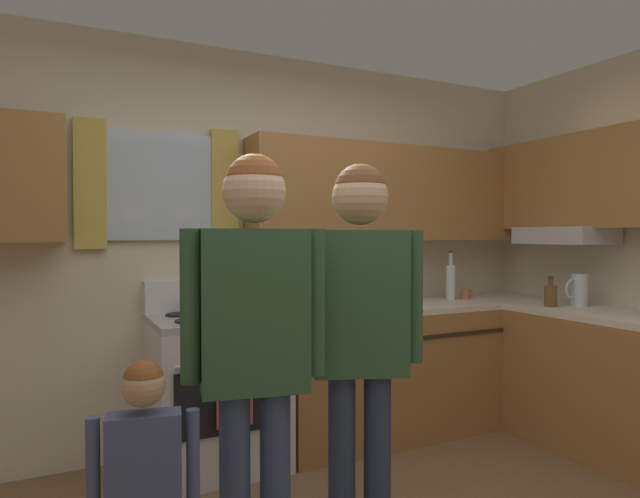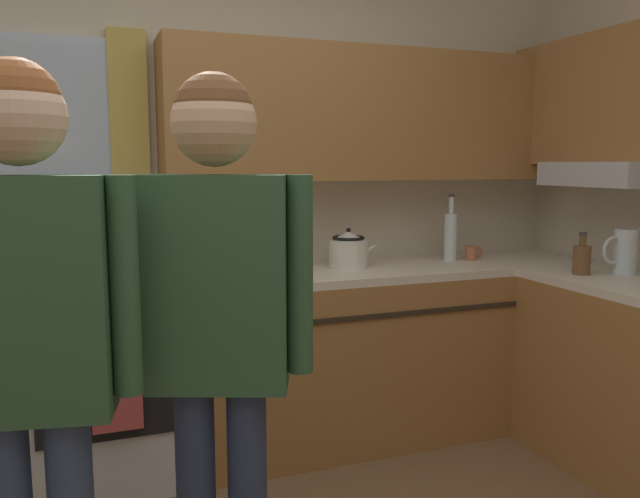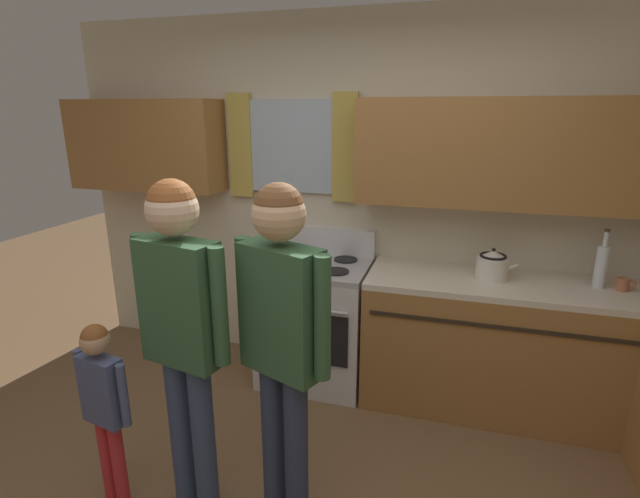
# 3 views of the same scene
# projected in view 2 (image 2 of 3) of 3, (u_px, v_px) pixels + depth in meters

# --- Properties ---
(back_wall_unit) EXTENTS (4.60, 0.42, 2.60)m
(back_wall_unit) POSITION_uv_depth(u_px,v_px,m) (174.00, 159.00, 3.15)
(back_wall_unit) COLOR beige
(back_wall_unit) RESTS_ON ground
(kitchen_counter_run) EXTENTS (2.19, 2.11, 0.90)m
(kitchen_counter_run) POSITION_uv_depth(u_px,v_px,m) (502.00, 364.00, 3.14)
(kitchen_counter_run) COLOR #9E6B38
(kitchen_counter_run) RESTS_ON ground
(stove_oven) EXTENTS (0.75, 0.67, 1.10)m
(stove_oven) POSITION_uv_depth(u_px,v_px,m) (113.00, 376.00, 2.91)
(stove_oven) COLOR silver
(stove_oven) RESTS_ON ground
(bottle_squat_brown) EXTENTS (0.08, 0.08, 0.21)m
(bottle_squat_brown) POSITION_uv_depth(u_px,v_px,m) (582.00, 259.00, 3.07)
(bottle_squat_brown) COLOR brown
(bottle_squat_brown) RESTS_ON kitchen_counter_run
(bottle_tall_clear) EXTENTS (0.07, 0.07, 0.37)m
(bottle_tall_clear) POSITION_uv_depth(u_px,v_px,m) (451.00, 235.00, 3.49)
(bottle_tall_clear) COLOR silver
(bottle_tall_clear) RESTS_ON kitchen_counter_run
(cup_terracotta) EXTENTS (0.11, 0.07, 0.08)m
(cup_terracotta) POSITION_uv_depth(u_px,v_px,m) (472.00, 253.00, 3.54)
(cup_terracotta) COLOR #B76642
(cup_terracotta) RESTS_ON kitchen_counter_run
(stovetop_kettle) EXTENTS (0.27, 0.20, 0.21)m
(stovetop_kettle) POSITION_uv_depth(u_px,v_px,m) (349.00, 249.00, 3.26)
(stovetop_kettle) COLOR silver
(stovetop_kettle) RESTS_ON kitchen_counter_run
(water_pitcher) EXTENTS (0.19, 0.11, 0.22)m
(water_pitcher) POSITION_uv_depth(u_px,v_px,m) (624.00, 252.00, 3.07)
(water_pitcher) COLOR silver
(water_pitcher) RESTS_ON kitchen_counter_run
(adult_holding_child) EXTENTS (0.51, 0.23, 1.67)m
(adult_holding_child) POSITION_uv_depth(u_px,v_px,m) (29.00, 325.00, 1.51)
(adult_holding_child) COLOR #38476B
(adult_holding_child) RESTS_ON ground
(adult_in_plaid) EXTENTS (0.49, 0.29, 1.67)m
(adult_in_plaid) POSITION_uv_depth(u_px,v_px,m) (218.00, 306.00, 1.72)
(adult_in_plaid) COLOR #2D3856
(adult_in_plaid) RESTS_ON ground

